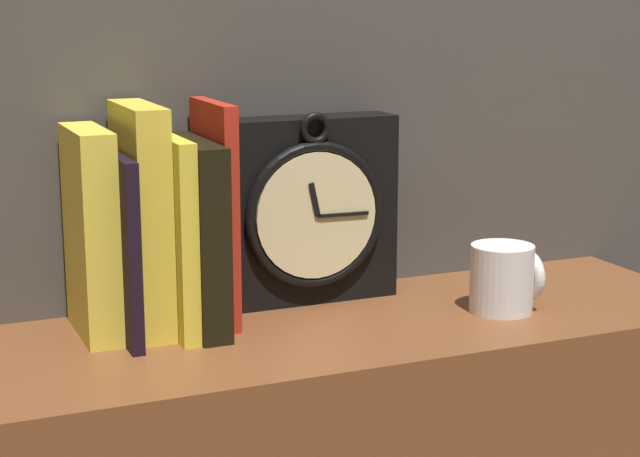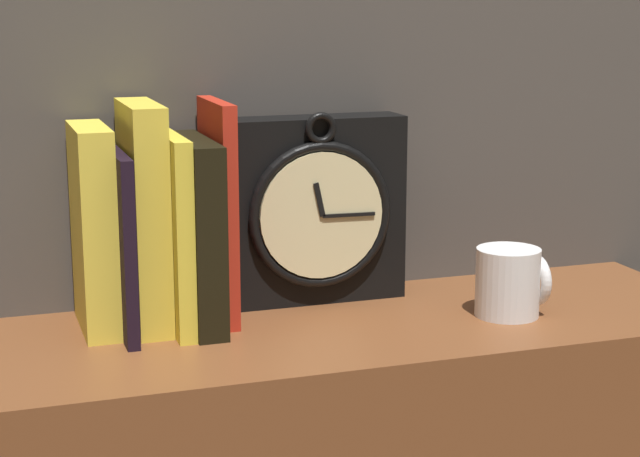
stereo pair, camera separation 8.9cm
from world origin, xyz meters
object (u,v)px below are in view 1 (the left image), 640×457
object	(u,v)px
clock	(306,210)
book_slot2_yellow	(142,219)
book_slot1_black	(118,246)
book_slot5_red	(215,212)
book_slot4_black	(195,235)
mug	(504,278)
book_slot3_yellow	(170,233)
book_slot0_yellow	(91,233)

from	to	relation	value
clock	book_slot2_yellow	distance (m)	0.21
clock	book_slot1_black	distance (m)	0.24
book_slot2_yellow	book_slot1_black	bearing A→B (deg)	-157.89
clock	book_slot5_red	bearing A→B (deg)	-166.58
book_slot1_black	book_slot4_black	xyz separation A→B (m)	(0.08, -0.00, 0.00)
book_slot1_black	mug	size ratio (longest dim) A/B	2.50
book_slot3_yellow	book_slot4_black	world-z (taller)	book_slot3_yellow
clock	book_slot5_red	size ratio (longest dim) A/B	0.93
book_slot2_yellow	mug	distance (m)	0.41
clock	book_slot4_black	distance (m)	0.15
book_slot0_yellow	mug	world-z (taller)	book_slot0_yellow
book_slot2_yellow	book_slot4_black	world-z (taller)	book_slot2_yellow
book_slot3_yellow	mug	xyz separation A→B (m)	(0.37, -0.09, -0.07)
clock	book_slot4_black	bearing A→B (deg)	-163.17
book_slot0_yellow	book_slot5_red	distance (m)	0.14
book_slot5_red	book_slot0_yellow	bearing A→B (deg)	179.89
clock	mug	xyz separation A→B (m)	(0.19, -0.13, -0.07)
book_slot4_black	mug	size ratio (longest dim) A/B	2.62
book_slot5_red	book_slot4_black	bearing A→B (deg)	-150.25
book_slot4_black	mug	distance (m)	0.35
book_slot3_yellow	mug	world-z (taller)	book_slot3_yellow
book_slot0_yellow	book_slot1_black	size ratio (longest dim) A/B	1.13
book_slot4_black	book_slot3_yellow	bearing A→B (deg)	175.58
book_slot1_black	book_slot0_yellow	bearing A→B (deg)	148.48
book_slot5_red	mug	distance (m)	0.34
book_slot4_black	mug	world-z (taller)	book_slot4_black
book_slot2_yellow	book_slot4_black	size ratio (longest dim) A/B	1.19
book_slot3_yellow	mug	distance (m)	0.38
book_slot1_black	book_slot3_yellow	bearing A→B (deg)	0.81
book_slot0_yellow	book_slot1_black	xyz separation A→B (m)	(0.02, -0.02, -0.01)
book_slot0_yellow	book_slot4_black	bearing A→B (deg)	-8.68
book_slot0_yellow	book_slot3_yellow	xyz separation A→B (m)	(0.08, -0.01, -0.00)
book_slot1_black	mug	world-z (taller)	book_slot1_black
book_slot4_black	book_slot5_red	distance (m)	0.04
clock	book_slot0_yellow	world-z (taller)	clock
book_slot1_black	book_slot5_red	size ratio (longest dim) A/B	0.80
book_slot5_red	mug	size ratio (longest dim) A/B	3.11
clock	book_slot3_yellow	xyz separation A→B (m)	(-0.17, -0.04, -0.00)
book_slot1_black	book_slot5_red	distance (m)	0.11
book_slot5_red	mug	xyz separation A→B (m)	(0.31, -0.10, -0.08)
book_slot1_black	book_slot4_black	bearing A→B (deg)	-0.85
book_slot2_yellow	book_slot5_red	bearing A→B (deg)	2.30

